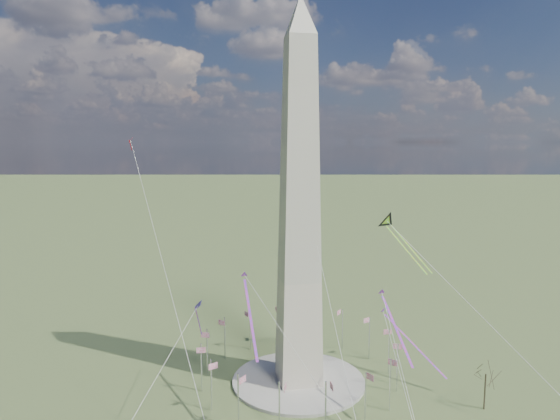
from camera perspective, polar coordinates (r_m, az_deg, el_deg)
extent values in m
plane|color=#47592C|center=(143.49, 2.13, -19.05)|extent=(2000.00, 2000.00, 0.00)
cylinder|color=#A09D92|center=(143.31, 2.13, -18.91)|extent=(36.00, 36.00, 0.80)
pyramid|color=#BFB3A8|center=(131.79, 2.35, 21.40)|extent=(9.90, 9.90, 10.00)
cylinder|color=silver|center=(148.31, 12.34, -15.53)|extent=(0.36, 0.36, 13.00)
cube|color=#BF1940|center=(147.42, 12.20, -13.45)|extent=(2.40, 0.08, 1.50)
cylinder|color=silver|center=(156.08, 10.17, -14.26)|extent=(0.36, 0.36, 13.00)
cube|color=#BF1940|center=(155.06, 9.88, -12.31)|extent=(2.25, 0.99, 1.50)
cylinder|color=silver|center=(161.65, 7.14, -13.40)|extent=(0.36, 0.36, 13.00)
cube|color=#BF1940|center=(160.37, 6.75, -11.56)|extent=(1.75, 1.75, 1.50)
cylinder|color=silver|center=(164.44, 3.65, -12.98)|extent=(0.36, 0.36, 13.00)
cube|color=#BF1940|center=(162.80, 3.20, -11.21)|extent=(0.99, 2.25, 1.50)
cylinder|color=silver|center=(164.15, 0.02, -13.01)|extent=(0.36, 0.36, 13.00)
cube|color=#BF1940|center=(162.12, -0.44, -11.28)|extent=(0.08, 2.40, 1.50)
cylinder|color=silver|center=(160.83, -3.42, -13.47)|extent=(0.36, 0.36, 13.00)
cube|color=#BF1940|center=(158.38, -3.85, -11.77)|extent=(0.99, 2.25, 1.50)
cylinder|color=silver|center=(154.81, -6.33, -14.37)|extent=(0.36, 0.36, 13.00)
cube|color=#BF1940|center=(151.97, -6.69, -12.67)|extent=(1.75, 1.75, 1.50)
cylinder|color=silver|center=(146.74, -8.32, -15.69)|extent=(0.36, 0.36, 13.00)
cube|color=#BF1940|center=(143.58, -8.55, -13.95)|extent=(2.25, 0.99, 1.50)
cylinder|color=silver|center=(137.60, -8.98, -17.36)|extent=(0.36, 0.36, 13.00)
cube|color=#BF1940|center=(134.25, -9.00, -15.55)|extent=(2.40, 0.08, 1.50)
cylinder|color=silver|center=(128.73, -7.87, -19.20)|extent=(0.36, 0.36, 13.00)
cube|color=#BF1940|center=(125.35, -7.64, -17.27)|extent=(2.25, 0.99, 1.50)
cylinder|color=silver|center=(121.66, -4.79, -20.85)|extent=(0.36, 0.36, 13.00)
cube|color=#BF1940|center=(118.48, -4.30, -18.78)|extent=(1.75, 1.75, 1.50)
cylinder|color=silver|center=(117.86, -0.07, -21.83)|extent=(0.36, 0.36, 13.00)
cube|color=#BF1940|center=(115.11, 0.60, -19.60)|extent=(0.99, 2.25, 1.50)
cylinder|color=silver|center=(118.25, 5.23, -21.76)|extent=(0.36, 0.36, 13.00)
cube|color=#BF1940|center=(116.08, 5.92, -19.40)|extent=(0.08, 2.40, 1.50)
cylinder|color=silver|center=(122.73, 9.72, -20.67)|extent=(0.36, 0.36, 13.00)
cube|color=#BF1940|center=(121.12, 10.26, -18.27)|extent=(0.99, 2.25, 1.50)
cylinder|color=silver|center=(130.25, 12.47, -18.97)|extent=(0.36, 0.36, 13.00)
cube|color=#BF1940|center=(129.08, 12.76, -16.64)|extent=(1.75, 1.75, 1.50)
cylinder|color=silver|center=(139.28, 13.25, -17.16)|extent=(0.36, 0.36, 13.00)
cube|color=#BF1940|center=(138.35, 13.31, -14.94)|extent=(2.25, 0.99, 1.50)
cylinder|color=#4C432E|center=(138.29, 22.37, -18.64)|extent=(0.38, 0.38, 9.06)
cube|color=yellow|center=(144.61, 14.73, -4.26)|extent=(6.21, 14.73, 11.00)
cube|color=yellow|center=(143.17, 14.18, -4.36)|extent=(6.21, 14.73, 11.00)
cube|color=navy|center=(134.72, -9.35, -10.71)|extent=(2.08, 3.23, 2.55)
cube|color=#F6264E|center=(136.10, -9.31, -12.39)|extent=(1.88, 2.92, 8.82)
cube|color=#F6264E|center=(124.54, 13.19, -13.18)|extent=(0.76, 17.66, 11.07)
cube|color=#F6264E|center=(119.73, -3.39, -12.17)|extent=(0.74, 20.53, 12.86)
cube|color=#F6264E|center=(144.71, 15.10, -14.68)|extent=(11.03, 17.04, 12.38)
cube|color=red|center=(163.95, -16.72, 7.64)|extent=(1.12, 1.74, 1.41)
cube|color=red|center=(163.95, -16.70, 7.10)|extent=(0.79, 1.19, 3.23)
cube|color=silver|center=(167.41, 0.76, 11.40)|extent=(1.22, 1.62, 1.52)
cube|color=silver|center=(167.31, 0.76, 10.83)|extent=(0.51, 1.33, 3.47)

